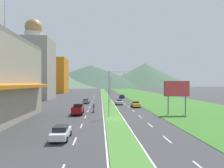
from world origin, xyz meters
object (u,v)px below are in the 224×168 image
Objects in this scene: billboard_roadside at (177,90)px; car_1 at (136,104)px; street_lamp_near at (111,90)px; car_0 at (61,132)px; car_2 at (122,96)px; car_4 at (86,101)px; motorcycle_rider at (94,109)px; street_lamp_mid at (110,87)px; car_3 at (119,102)px; pickup_truck_0 at (78,109)px.

billboard_roadside reaches higher than car_1.
street_lamp_near is 2.01× the size of car_0.
car_2 is 1.04× the size of car_4.
street_lamp_near reaches higher than billboard_roadside.
billboard_roadside is at bearing -138.32° from car_4.
street_lamp_near reaches higher than car_4.
billboard_roadside is 1.46× the size of car_4.
street_lamp_near is 4.26× the size of motorcycle_rider.
car_1 is (13.61, 28.35, -0.00)m from car_0.
street_lamp_mid reaches higher than car_1.
car_2 is 25.00m from car_4.
street_lamp_near reaches higher than car_0.
car_3 is at bearing -8.19° from car_2.
street_lamp_near is 13.42m from billboard_roadside.
car_2 is (-6.24, 43.20, -4.16)m from billboard_roadside.
street_lamp_mid is at bearing -17.22° from car_2.
car_0 is 17.83m from pickup_truck_0.
car_1 is 30.84m from car_2.
car_3 is at bearing -25.24° from motorcycle_rider.
car_4 is at bearing -0.28° from pickup_truck_0.
car_0 is 0.78× the size of pickup_truck_0.
car_3 is (-3.51, -24.39, 0.02)m from car_2.
car_4 is at bearing 0.06° from car_0.
car_2 is at bearing -32.62° from car_4.
street_lamp_mid is (0.91, 25.48, -0.06)m from street_lamp_near.
car_1 is 0.95× the size of car_3.
car_3 is at bearing -150.26° from car_1.
street_lamp_mid is 1.28× the size of billboard_roadside.
car_4 is 18.40m from motorcycle_rider.
car_0 is at bearing -100.51° from street_lamp_mid.
pickup_truck_0 is at bearing -109.03° from street_lamp_mid.
car_1 is at bearing 29.74° from car_3.
motorcycle_rider is at bearing 120.00° from street_lamp_near.
car_2 is 40.60m from motorcycle_rider.
car_3 is 16.39m from motorcycle_rider.
car_1 is at bearing 0.32° from car_2.
billboard_roadside is 20.28m from pickup_truck_0.
car_2 reaches higher than car_4.
car_3 is 2.22× the size of motorcycle_rider.
car_4 is at bearing 131.68° from billboard_roadside.
car_2 is at bearing -18.17° from pickup_truck_0.
car_1 is at bearing -52.59° from pickup_truck_0.
street_lamp_mid is 23.20m from pickup_truck_0.
street_lamp_near reaches higher than motorcycle_rider.
car_0 reaches higher than car_2.
pickup_truck_0 is at bearing -52.59° from car_1.
motorcycle_rider is (2.98, -18.16, 0.00)m from car_4.
billboard_roadside is at bearing -62.22° from street_lamp_mid.
car_3 is 10.51m from car_4.
pickup_truck_0 is at bearing 149.44° from street_lamp_near.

